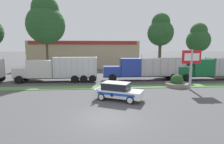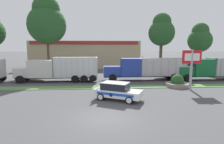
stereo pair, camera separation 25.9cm
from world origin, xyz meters
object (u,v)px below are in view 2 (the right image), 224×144
dump_truck_far_right (209,69)px  store_sign_post (192,62)px  dump_truck_mid (51,70)px  rally_car (117,91)px  dump_truck_trail (137,69)px  stone_planter (177,83)px

dump_truck_far_right → store_sign_post: store_sign_post is taller
dump_truck_mid → rally_car: (8.55, -9.63, -0.79)m
dump_truck_mid → rally_car: dump_truck_mid is taller
dump_truck_mid → dump_truck_far_right: (23.33, -0.18, -0.03)m
dump_truck_mid → dump_truck_trail: 12.46m
dump_truck_mid → rally_car: bearing=-48.4°
dump_truck_mid → stone_planter: bearing=-15.6°
rally_car → store_sign_post: (8.66, 3.35, 2.32)m
stone_planter → dump_truck_mid: bearing=164.4°
dump_truck_mid → stone_planter: dump_truck_mid is taller
dump_truck_trail → rally_car: size_ratio=2.61×
dump_truck_mid → store_sign_post: store_sign_post is taller
dump_truck_mid → dump_truck_trail: (12.46, 0.16, 0.03)m
dump_truck_trail → stone_planter: 6.31m
dump_truck_far_right → stone_planter: (-6.88, -4.41, -1.09)m
rally_car → store_sign_post: 9.57m
dump_truck_mid → dump_truck_far_right: 23.33m
stone_planter → dump_truck_trail: bearing=130.0°
dump_truck_far_right → store_sign_post: size_ratio=2.68×
dump_truck_far_right → stone_planter: 8.25m
dump_truck_mid → dump_truck_far_right: dump_truck_mid is taller
dump_truck_trail → rally_car: (-3.92, -9.79, -0.82)m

